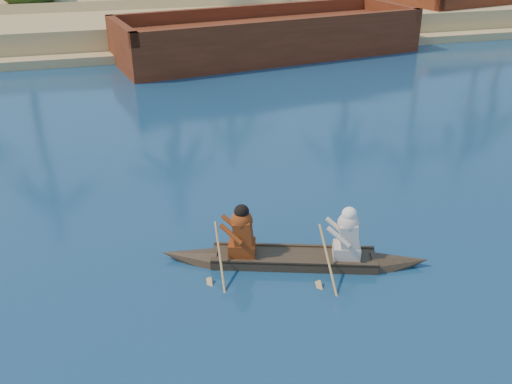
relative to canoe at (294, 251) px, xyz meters
name	(u,v)px	position (x,y,z in m)	size (l,w,h in m)	color
shrub_cluster	(202,0)	(3.15, 25.90, 0.94)	(100.00, 6.00, 2.40)	#193312
canoe	(294,251)	(0.00, 0.00, 0.00)	(4.92, 2.19, 1.37)	#3C3020
barge_mid	(268,38)	(4.37, 16.40, 0.52)	(13.93, 6.59, 2.23)	maroon
barge_right	(496,7)	(19.86, 21.40, 0.53)	(14.29, 7.41, 2.27)	maroon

